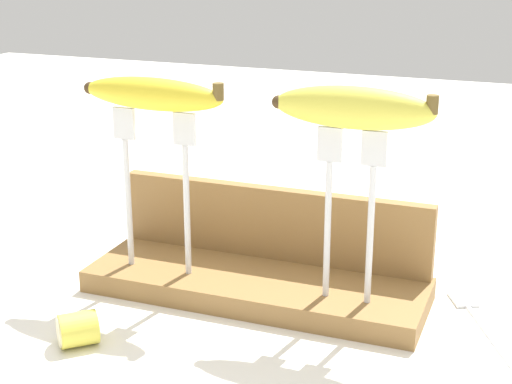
{
  "coord_description": "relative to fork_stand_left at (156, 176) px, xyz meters",
  "views": [
    {
      "loc": [
        0.3,
        -0.77,
        0.4
      ],
      "look_at": [
        0.0,
        0.0,
        0.13
      ],
      "focal_mm": 55.47,
      "sensor_mm": 36.0,
      "label": 1
    }
  ],
  "objects": [
    {
      "name": "fork_fallen_near",
      "position": [
        0.36,
        0.05,
        -0.13
      ],
      "size": [
        0.1,
        0.18,
        0.01
      ],
      "color": "silver",
      "rests_on": "ground"
    },
    {
      "name": "board_backstop",
      "position": [
        0.11,
        0.08,
        -0.07
      ],
      "size": [
        0.38,
        0.02,
        0.09
      ],
      "primitive_type": "cube",
      "color": "olive",
      "rests_on": "wooden_board"
    },
    {
      "name": "banana_raised_right",
      "position": [
        0.22,
        -0.0,
        0.1
      ],
      "size": [
        0.17,
        0.04,
        0.04
      ],
      "color": "#DBD147",
      "rests_on": "fork_stand_right"
    },
    {
      "name": "fork_stand_right",
      "position": [
        0.22,
        -0.0,
        -0.0
      ],
      "size": [
        0.07,
        0.01,
        0.19
      ],
      "color": "silver",
      "rests_on": "wooden_board"
    },
    {
      "name": "wooden_board",
      "position": [
        0.11,
        0.02,
        -0.12
      ],
      "size": [
        0.39,
        0.13,
        0.03
      ],
      "primitive_type": "cube",
      "color": "olive",
      "rests_on": "ground"
    },
    {
      "name": "banana_raised_left",
      "position": [
        -0.0,
        0.0,
        0.09
      ],
      "size": [
        0.18,
        0.05,
        0.04
      ],
      "color": "yellow",
      "rests_on": "fork_stand_left"
    },
    {
      "name": "ground_plane",
      "position": [
        0.11,
        0.02,
        -0.14
      ],
      "size": [
        3.0,
        3.0,
        0.0
      ],
      "primitive_type": "plane",
      "color": "white"
    },
    {
      "name": "fork_stand_left",
      "position": [
        0.0,
        0.0,
        0.0
      ],
      "size": [
        0.1,
        0.01,
        0.19
      ],
      "color": "silver",
      "rests_on": "wooden_board"
    },
    {
      "name": "banana_chunk_near",
      "position": [
        -0.02,
        -0.15,
        -0.12
      ],
      "size": [
        0.05,
        0.05,
        0.04
      ],
      "color": "#DBD147",
      "rests_on": "ground"
    }
  ]
}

